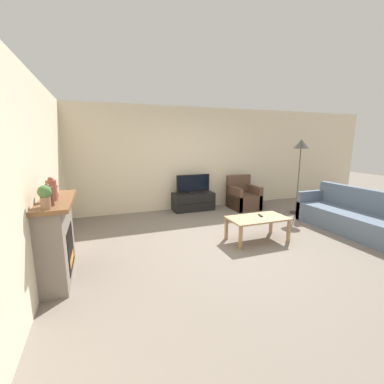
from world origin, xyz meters
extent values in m
plane|color=slate|center=(0.00, 0.00, 0.00)|extent=(24.00, 24.00, 0.00)
cube|color=beige|center=(0.00, 2.55, 1.35)|extent=(12.00, 0.06, 2.70)
cube|color=beige|center=(-3.11, 0.00, 1.35)|extent=(0.06, 12.00, 2.70)
cube|color=slate|center=(-2.93, -0.36, 0.52)|extent=(0.31, 1.16, 1.03)
cube|color=black|center=(-2.77, -0.36, 0.39)|extent=(0.01, 0.64, 0.57)
cube|color=orange|center=(-2.77, -0.36, 0.24)|extent=(0.01, 0.45, 0.11)
cube|color=brown|center=(-2.90, -0.36, 1.06)|extent=(0.43, 1.28, 0.05)
cylinder|color=#512D23|center=(-2.91, -0.74, 1.19)|extent=(0.12, 0.12, 0.22)
sphere|color=#512D23|center=(-2.91, -0.74, 1.31)|extent=(0.07, 0.07, 0.07)
cylinder|color=#994C3D|center=(-2.91, -0.45, 1.21)|extent=(0.12, 0.12, 0.26)
sphere|color=#994C3D|center=(-2.91, -0.45, 1.35)|extent=(0.07, 0.07, 0.07)
cube|color=brown|center=(-2.91, -0.23, 1.16)|extent=(0.07, 0.11, 0.15)
cylinder|color=white|center=(-2.87, -0.23, 1.17)|extent=(0.00, 0.08, 0.08)
cylinder|color=#936B4C|center=(-2.91, -0.90, 1.16)|extent=(0.10, 0.10, 0.14)
sphere|color=#477038|center=(-2.91, -0.90, 1.28)|extent=(0.14, 0.14, 0.14)
cube|color=black|center=(-0.01, 2.24, 0.24)|extent=(1.09, 0.48, 0.47)
cube|color=black|center=(-0.01, 2.00, 0.24)|extent=(1.07, 0.01, 0.01)
cube|color=black|center=(-0.01, 2.24, 0.49)|extent=(0.32, 0.18, 0.04)
cube|color=black|center=(-0.01, 2.24, 0.73)|extent=(0.91, 0.03, 0.45)
cube|color=black|center=(-0.01, 2.22, 0.73)|extent=(0.84, 0.01, 0.40)
cube|color=brown|center=(1.34, 1.92, 0.20)|extent=(0.70, 0.76, 0.40)
cube|color=brown|center=(1.34, 2.23, 0.65)|extent=(0.70, 0.14, 0.49)
cube|color=brown|center=(1.04, 1.92, 0.31)|extent=(0.10, 0.76, 0.62)
cube|color=brown|center=(1.64, 1.92, 0.31)|extent=(0.10, 0.76, 0.62)
cube|color=#A37F56|center=(0.35, -0.18, 0.43)|extent=(1.09, 0.59, 0.03)
cube|color=#A37F56|center=(-0.16, -0.43, 0.21)|extent=(0.05, 0.05, 0.41)
cube|color=#A37F56|center=(0.85, -0.43, 0.21)|extent=(0.05, 0.05, 0.41)
cube|color=#A37F56|center=(-0.16, 0.08, 0.21)|extent=(0.05, 0.05, 0.41)
cube|color=#A37F56|center=(0.85, 0.08, 0.21)|extent=(0.05, 0.05, 0.41)
cube|color=black|center=(0.45, -0.11, 0.45)|extent=(0.08, 0.16, 0.02)
cube|color=slate|center=(2.41, -0.44, 0.21)|extent=(0.84, 2.19, 0.42)
cube|color=slate|center=(2.75, -0.44, 0.64)|extent=(0.16, 2.19, 0.45)
cube|color=slate|center=(2.41, 0.60, 0.33)|extent=(0.84, 0.11, 0.67)
cylinder|color=black|center=(2.38, 1.07, 0.01)|extent=(0.30, 0.30, 0.01)
cylinder|color=brown|center=(2.38, 1.07, 0.83)|extent=(0.03, 0.03, 1.63)
cone|color=#4C4742|center=(2.38, 1.07, 1.75)|extent=(0.38, 0.38, 0.22)
camera|label=1|loc=(-2.35, -4.00, 1.82)|focal=24.00mm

